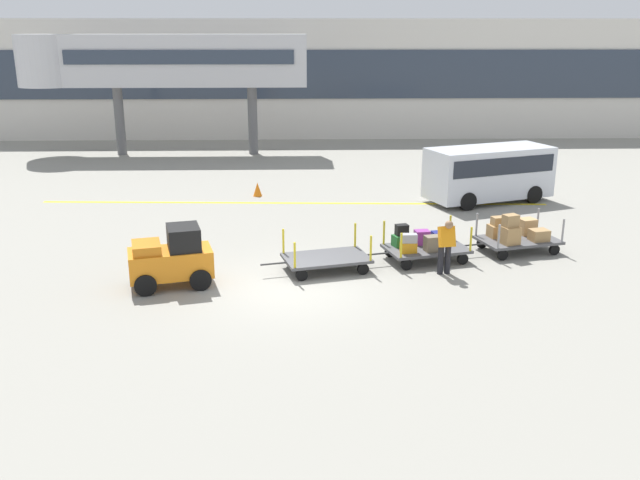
{
  "coord_description": "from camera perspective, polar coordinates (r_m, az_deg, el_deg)",
  "views": [
    {
      "loc": [
        0.35,
        -16.51,
        6.39
      ],
      "look_at": [
        0.83,
        0.26,
        1.2
      ],
      "focal_mm": 38.32,
      "sensor_mm": 36.0,
      "label": 1
    }
  ],
  "objects": [
    {
      "name": "shuttle_van",
      "position": [
        27.06,
        13.94,
        5.7
      ],
      "size": [
        5.16,
        3.44,
        2.1
      ],
      "color": "silver",
      "rests_on": "ground_plane"
    },
    {
      "name": "safety_cone_near",
      "position": [
        27.43,
        -5.24,
        4.23
      ],
      "size": [
        0.36,
        0.36,
        0.55
      ],
      "primitive_type": "cone",
      "color": "orange",
      "rests_on": "ground_plane"
    },
    {
      "name": "terminal_building",
      "position": [
        42.58,
        -2.18,
        13.29
      ],
      "size": [
        51.86,
        2.51,
        7.0
      ],
      "color": "beige",
      "rests_on": "ground_plane"
    },
    {
      "name": "jet_bridge",
      "position": [
        37.33,
        -13.95,
        14.27
      ],
      "size": [
        14.84,
        3.0,
        6.16
      ],
      "color": "#B7B7BC",
      "rests_on": "ground_plane"
    },
    {
      "name": "baggage_tug",
      "position": [
        17.98,
        -12.28,
        -1.49
      ],
      "size": [
        2.31,
        1.67,
        1.58
      ],
      "color": "orange",
      "rests_on": "ground_plane"
    },
    {
      "name": "baggage_cart_lead",
      "position": [
        18.81,
        0.51,
        -1.56
      ],
      "size": [
        3.09,
        1.94,
        1.1
      ],
      "color": "#4C4C4F",
      "rests_on": "ground_plane"
    },
    {
      "name": "baggage_cart_middle",
      "position": [
        19.8,
        8.59,
        -0.35
      ],
      "size": [
        3.09,
        1.94,
        1.1
      ],
      "color": "#4C4C4F",
      "rests_on": "ground_plane"
    },
    {
      "name": "baggage_handler",
      "position": [
        18.64,
        10.48,
        -0.35
      ],
      "size": [
        0.46,
        0.47,
        1.56
      ],
      "color": "black",
      "rests_on": "ground_plane"
    },
    {
      "name": "ground_plane",
      "position": [
        17.71,
        -2.68,
        -3.99
      ],
      "size": [
        120.0,
        120.0,
        0.0
      ],
      "primitive_type": "plane",
      "color": "gray"
    },
    {
      "name": "baggage_cart_tail",
      "position": [
        21.15,
        16.07,
        0.46
      ],
      "size": [
        3.09,
        1.94,
        1.27
      ],
      "color": "#4C4C4F",
      "rests_on": "ground_plane"
    },
    {
      "name": "apron_lead_line",
      "position": [
        26.28,
        -2.27,
        3.11
      ],
      "size": [
        19.34,
        1.16,
        0.01
      ],
      "primitive_type": "cube",
      "rotation": [
        0.0,
        0.0,
        -0.05
      ],
      "color": "yellow",
      "rests_on": "ground_plane"
    }
  ]
}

